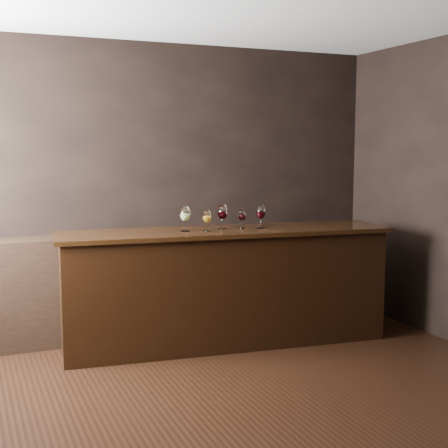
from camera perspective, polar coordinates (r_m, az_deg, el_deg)
name	(u,v)px	position (r m, az deg, el deg)	size (l,w,h in m)	color
ground	(231,413)	(4.41, 0.61, -16.93)	(5.00, 5.00, 0.00)	black
room_shell	(191,144)	(4.05, -3.05, 7.30)	(5.02, 4.52, 2.81)	black
bar_counter	(225,289)	(5.70, 0.10, -5.96)	(2.90, 0.63, 1.02)	black
bar_top	(225,232)	(5.61, 0.10, -0.70)	(3.00, 0.70, 0.04)	black
back_bar_shelf	(93,287)	(5.97, -11.86, -5.69)	(2.72, 0.40, 0.98)	black
glass_white	(185,215)	(5.48, -3.58, 0.86)	(0.09, 0.09, 0.22)	white
glass_amber	(207,217)	(5.49, -1.57, 0.66)	(0.08, 0.08, 0.19)	white
glass_red_a	(222,213)	(5.61, -0.15, 1.02)	(0.09, 0.09, 0.22)	white
glass_red_b	(242,216)	(5.69, 1.65, 0.77)	(0.07, 0.07, 0.17)	white
glass_red_c	(261,213)	(5.70, 3.38, 1.05)	(0.09, 0.09, 0.21)	white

